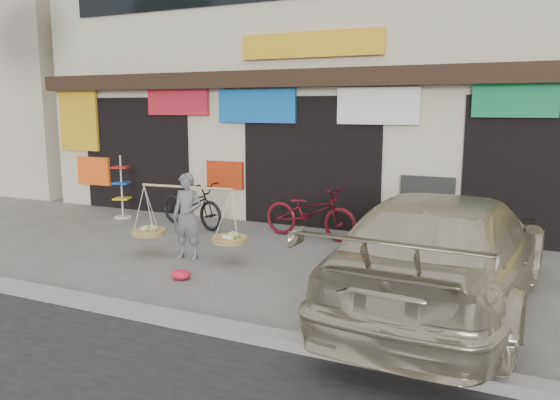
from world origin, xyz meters
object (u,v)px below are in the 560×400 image
at_px(street_vendor, 188,220).
at_px(suv, 445,252).
at_px(display_rack, 122,193).
at_px(bike_0, 192,204).
at_px(bike_2, 310,212).

bearing_deg(street_vendor, suv, -12.88).
bearing_deg(display_rack, bike_0, -3.54).
xyz_separation_m(street_vendor, display_rack, (-3.28, 2.19, -0.08)).
distance_m(street_vendor, bike_2, 2.55).
bearing_deg(bike_0, display_rack, 102.57).
bearing_deg(bike_0, street_vendor, -131.20).
relative_size(bike_2, suv, 0.37).
height_order(bike_0, suv, suv).
bearing_deg(display_rack, suv, -20.31).
relative_size(street_vendor, bike_2, 1.08).
bearing_deg(display_rack, street_vendor, -33.75).
bearing_deg(suv, bike_0, -22.08).
height_order(bike_0, bike_2, bike_2).
height_order(street_vendor, bike_2, street_vendor).
bearing_deg(bike_2, bike_0, 97.77).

